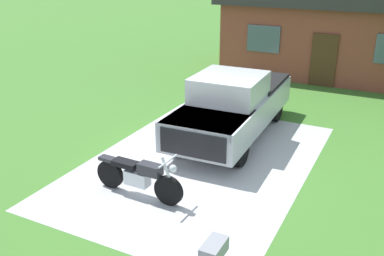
{
  "coord_description": "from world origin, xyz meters",
  "views": [
    {
      "loc": [
        4.31,
        -8.99,
        4.94
      ],
      "look_at": [
        -0.25,
        0.02,
        0.9
      ],
      "focal_mm": 40.53,
      "sensor_mm": 36.0,
      "label": 1
    }
  ],
  "objects": [
    {
      "name": "ground_plane",
      "position": [
        0.0,
        0.0,
        0.0
      ],
      "size": [
        80.0,
        80.0,
        0.0
      ],
      "primitive_type": "plane",
      "color": "#40752B"
    },
    {
      "name": "driveway_pad",
      "position": [
        0.0,
        0.0,
        0.0
      ],
      "size": [
        5.25,
        7.75,
        0.01
      ],
      "primitive_type": "cube",
      "color": "#B7B7B7",
      "rests_on": "ground"
    },
    {
      "name": "motorcycle",
      "position": [
        -0.49,
        -2.08,
        0.47
      ],
      "size": [
        2.21,
        0.7,
        1.09
      ],
      "color": "black",
      "rests_on": "ground"
    },
    {
      "name": "pickup_truck",
      "position": [
        0.03,
        2.15,
        0.95
      ],
      "size": [
        2.19,
        5.69,
        1.9
      ],
      "color": "black",
      "rests_on": "ground"
    },
    {
      "name": "neighbor_house",
      "position": [
        1.32,
        11.0,
        1.79
      ],
      "size": [
        9.6,
        5.6,
        3.5
      ],
      "color": "brown",
      "rests_on": "ground"
    }
  ]
}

